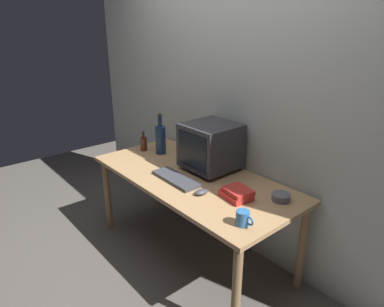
% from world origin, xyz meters
% --- Properties ---
extents(ground_plane, '(6.00, 6.00, 0.00)m').
position_xyz_m(ground_plane, '(0.00, 0.00, 0.00)').
color(ground_plane, '#56514C').
extents(back_wall, '(4.00, 0.08, 2.50)m').
position_xyz_m(back_wall, '(0.00, 0.45, 1.25)').
color(back_wall, beige).
rests_on(back_wall, ground).
extents(desk, '(1.69, 0.79, 0.70)m').
position_xyz_m(desk, '(0.00, 0.00, 0.63)').
color(desk, tan).
rests_on(desk, ground).
extents(crt_monitor, '(0.38, 0.39, 0.37)m').
position_xyz_m(crt_monitor, '(0.00, 0.19, 0.89)').
color(crt_monitor, '#333338').
rests_on(crt_monitor, desk).
extents(keyboard, '(0.42, 0.16, 0.02)m').
position_xyz_m(keyboard, '(-0.02, -0.14, 0.71)').
color(keyboard, '#3F3F47').
rests_on(keyboard, desk).
extents(computer_mouse, '(0.07, 0.11, 0.04)m').
position_xyz_m(computer_mouse, '(0.27, -0.15, 0.72)').
color(computer_mouse, '#3F3F47').
rests_on(computer_mouse, desk).
extents(bottle_tall, '(0.09, 0.09, 0.36)m').
position_xyz_m(bottle_tall, '(-0.54, 0.10, 0.84)').
color(bottle_tall, navy).
rests_on(bottle_tall, desk).
extents(bottle_short, '(0.06, 0.06, 0.18)m').
position_xyz_m(bottle_short, '(-0.71, 0.03, 0.77)').
color(bottle_short, '#472314').
rests_on(bottle_short, desk).
extents(book_stack, '(0.21, 0.18, 0.07)m').
position_xyz_m(book_stack, '(0.46, -0.01, 0.74)').
color(book_stack, red).
rests_on(book_stack, desk).
extents(mug, '(0.12, 0.08, 0.09)m').
position_xyz_m(mug, '(0.70, -0.22, 0.75)').
color(mug, '#3370B2').
rests_on(mug, desk).
extents(cd_spindle, '(0.12, 0.12, 0.04)m').
position_xyz_m(cd_spindle, '(0.67, 0.19, 0.72)').
color(cd_spindle, '#595B66').
rests_on(cd_spindle, desk).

